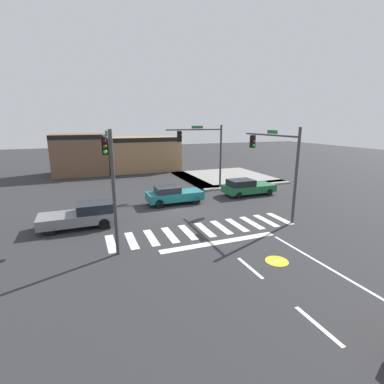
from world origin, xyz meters
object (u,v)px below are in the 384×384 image
Objects in this scene: car_gray at (82,215)px; car_teal at (173,195)px; traffic_signal_southeast at (275,155)px; traffic_signal_southwest at (109,167)px; traffic_signal_northeast at (203,145)px; car_green at (247,187)px.

car_gray reaches higher than car_teal.
traffic_signal_southwest is at bearing 95.97° from traffic_signal_southeast.
traffic_signal_southeast is 1.00× the size of traffic_signal_southwest.
car_teal is (-4.04, -3.42, -3.53)m from traffic_signal_northeast.
car_teal is at bearing -157.86° from car_gray.
traffic_signal_southwest reaches higher than car_teal.
traffic_signal_northeast reaches higher than car_gray.
car_gray reaches higher than car_green.
car_teal is 7.02m from car_green.
car_teal is (6.87, 2.80, -0.02)m from car_gray.
traffic_signal_southeast is (1.79, -8.28, -0.09)m from traffic_signal_northeast.
car_green is (12.31, 6.34, -3.43)m from traffic_signal_southwest.
traffic_signal_southeast is at bearing 102.20° from traffic_signal_northeast.
traffic_signal_northeast is at bearing 40.22° from car_teal.
traffic_signal_northeast reaches higher than car_teal.
traffic_signal_northeast is at bearing 133.70° from car_green.
car_green is at bearing -62.76° from traffic_signal_southwest.
car_green is (2.97, -3.10, -3.55)m from traffic_signal_northeast.
car_gray is (-10.92, -6.22, -3.51)m from traffic_signal_northeast.
car_gray is at bearing 29.66° from traffic_signal_northeast.
traffic_signal_southeast is 6.33m from car_green.
traffic_signal_southeast is 13.32m from car_gray.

